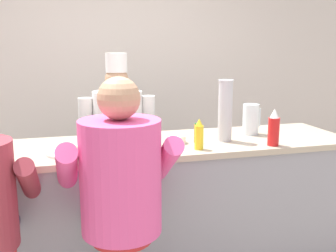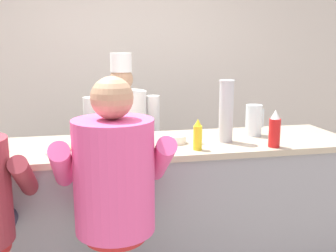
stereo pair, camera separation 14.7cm
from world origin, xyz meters
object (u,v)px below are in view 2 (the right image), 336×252
object	(u,v)px
hot_sauce_bottle_orange	(196,134)
diner_seated_pink	(114,181)
water_pitcher_clear	(254,120)
cook_in_whites_near	(123,141)
ketchup_bottle_red	(275,130)
breakfast_plate	(68,150)
mustard_bottle_yellow	(198,135)
cereal_bowl	(176,139)
cup_stack_steel	(226,111)
napkin_dispenser_chrome	(134,143)

from	to	relation	value
hot_sauce_bottle_orange	diner_seated_pink	world-z (taller)	diner_seated_pink
water_pitcher_clear	cook_in_whites_near	size ratio (longest dim) A/B	0.14
ketchup_bottle_red	breakfast_plate	xyz separation A→B (m)	(-1.32, 0.14, -0.10)
diner_seated_pink	breakfast_plate	bearing A→B (deg)	120.63
mustard_bottle_yellow	cereal_bowl	size ratio (longest dim) A/B	1.42
cereal_bowl	cup_stack_steel	world-z (taller)	cup_stack_steel
mustard_bottle_yellow	cup_stack_steel	world-z (taller)	cup_stack_steel
water_pitcher_clear	breakfast_plate	bearing A→B (deg)	-171.05
hot_sauce_bottle_orange	cup_stack_steel	size ratio (longest dim) A/B	0.32
breakfast_plate	napkin_dispenser_chrome	distance (m)	0.43
napkin_dispenser_chrome	diner_seated_pink	world-z (taller)	diner_seated_pink
cup_stack_steel	diner_seated_pink	distance (m)	0.98
water_pitcher_clear	diner_seated_pink	xyz separation A→B (m)	(-1.08, -0.64, -0.18)
mustard_bottle_yellow	napkin_dispenser_chrome	bearing A→B (deg)	-175.06
hot_sauce_bottle_orange	water_pitcher_clear	distance (m)	0.50
water_pitcher_clear	cereal_bowl	size ratio (longest dim) A/B	1.62
mustard_bottle_yellow	diner_seated_pink	xyz separation A→B (m)	(-0.56, -0.32, -0.15)
ketchup_bottle_red	napkin_dispenser_chrome	distance (m)	0.92
mustard_bottle_yellow	cook_in_whites_near	size ratio (longest dim) A/B	0.12
mustard_bottle_yellow	cook_in_whites_near	bearing A→B (deg)	113.42
water_pitcher_clear	cereal_bowl	bearing A→B (deg)	-169.38
ketchup_bottle_red	napkin_dispenser_chrome	size ratio (longest dim) A/B	1.67
mustard_bottle_yellow	napkin_dispenser_chrome	distance (m)	0.41
ketchup_bottle_red	cook_in_whites_near	distance (m)	1.33
mustard_bottle_yellow	napkin_dispenser_chrome	world-z (taller)	mustard_bottle_yellow
water_pitcher_clear	diner_seated_pink	distance (m)	1.27
ketchup_bottle_red	water_pitcher_clear	world-z (taller)	ketchup_bottle_red
ketchup_bottle_red	breakfast_plate	size ratio (longest dim) A/B	0.89
diner_seated_pink	water_pitcher_clear	bearing A→B (deg)	30.58
breakfast_plate	cook_in_whites_near	bearing A→B (deg)	62.65
cereal_bowl	napkin_dispenser_chrome	distance (m)	0.40
napkin_dispenser_chrome	cook_in_whites_near	bearing A→B (deg)	88.95
hot_sauce_bottle_orange	diner_seated_pink	bearing A→B (deg)	-140.37
mustard_bottle_yellow	water_pitcher_clear	bearing A→B (deg)	31.24
breakfast_plate	napkin_dispenser_chrome	size ratio (longest dim) A/B	1.87
ketchup_bottle_red	hot_sauce_bottle_orange	world-z (taller)	ketchup_bottle_red
breakfast_plate	ketchup_bottle_red	bearing A→B (deg)	-6.13
breakfast_plate	cook_in_whites_near	size ratio (longest dim) A/B	0.17
cup_stack_steel	napkin_dispenser_chrome	size ratio (longest dim) A/B	2.89
mustard_bottle_yellow	cereal_bowl	world-z (taller)	mustard_bottle_yellow
mustard_bottle_yellow	breakfast_plate	distance (m)	0.82
mustard_bottle_yellow	hot_sauce_bottle_orange	xyz separation A→B (m)	(0.04, 0.17, -0.03)
ketchup_bottle_red	cup_stack_steel	distance (m)	0.35
mustard_bottle_yellow	cup_stack_steel	size ratio (longest dim) A/B	0.47
breakfast_plate	hot_sauce_bottle_orange	bearing A→B (deg)	4.53
mustard_bottle_yellow	cup_stack_steel	distance (m)	0.33
cereal_bowl	cook_in_whites_near	size ratio (longest dim) A/B	0.09
breakfast_plate	napkin_dispenser_chrome	bearing A→B (deg)	-19.57
mustard_bottle_yellow	water_pitcher_clear	distance (m)	0.61
cook_in_whites_near	diner_seated_pink	bearing A→B (deg)	-97.53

